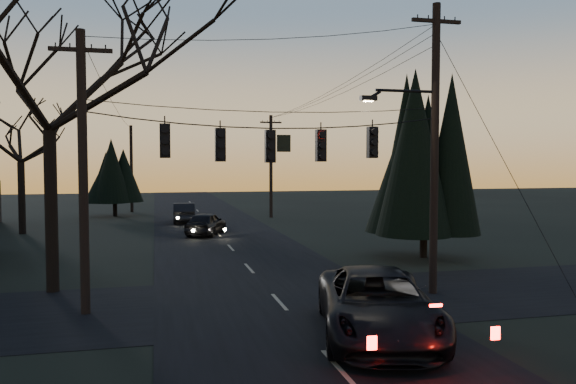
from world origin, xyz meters
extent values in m
cube|color=black|center=(0.00, 20.00, 0.01)|extent=(8.00, 120.00, 0.02)
cube|color=black|center=(0.00, 10.00, 0.01)|extent=(60.00, 7.00, 0.02)
cylinder|color=black|center=(-0.25, 10.00, 6.10)|extent=(11.50, 0.04, 0.04)
cylinder|color=black|center=(-7.48, 13.33, 2.86)|extent=(0.44, 0.44, 5.71)
cylinder|color=black|center=(8.66, 16.92, 0.80)|extent=(0.36, 0.36, 1.60)
cone|color=black|center=(8.66, 16.92, 4.67)|extent=(4.00, 4.00, 6.94)
cylinder|color=black|center=(-12.23, 31.12, 2.31)|extent=(0.44, 0.44, 4.62)
cylinder|color=black|center=(-7.25, 42.24, 0.80)|extent=(0.36, 0.36, 1.60)
cone|color=black|center=(-7.25, 42.24, 3.51)|extent=(3.46, 3.46, 4.62)
imported|color=black|center=(1.70, 5.83, 0.86)|extent=(4.26, 6.69, 1.72)
imported|color=black|center=(-0.80, 27.70, 0.73)|extent=(3.22, 4.62, 1.46)
imported|color=black|center=(-1.78, 35.62, 0.74)|extent=(1.73, 4.55, 1.48)
camera|label=1|loc=(-3.92, -7.70, 4.57)|focal=35.00mm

